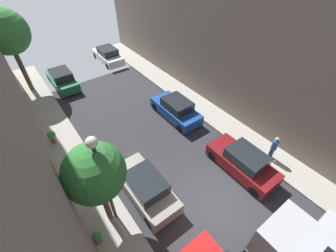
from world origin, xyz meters
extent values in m
plane|color=#2D2D33|center=(0.00, 0.00, 0.00)|extent=(32.00, 32.00, 0.00)
cube|color=#A8A399|center=(5.00, 0.00, 0.07)|extent=(2.00, 44.00, 0.15)
cylinder|color=black|center=(-1.92, -1.53, 0.32)|extent=(0.22, 0.64, 0.64)
cube|color=gray|center=(-2.70, 2.56, 0.55)|extent=(1.76, 4.20, 0.76)
cube|color=#1E2328|center=(-2.70, 2.41, 1.25)|extent=(1.56, 2.10, 0.64)
cylinder|color=black|center=(-3.48, 4.11, 0.32)|extent=(0.22, 0.64, 0.64)
cylinder|color=black|center=(-1.92, 4.11, 0.32)|extent=(0.22, 0.64, 0.64)
cylinder|color=black|center=(-3.48, 1.01, 0.32)|extent=(0.22, 0.64, 0.64)
cylinder|color=black|center=(-1.92, 1.01, 0.32)|extent=(0.22, 0.64, 0.64)
cube|color=#1E6638|center=(-2.70, 16.27, 0.55)|extent=(1.76, 4.20, 0.76)
cube|color=#1E2328|center=(-2.70, 16.12, 1.25)|extent=(1.56, 2.10, 0.64)
cylinder|color=black|center=(-3.48, 17.82, 0.32)|extent=(0.22, 0.64, 0.64)
cylinder|color=black|center=(-1.92, 17.82, 0.32)|extent=(0.22, 0.64, 0.64)
cylinder|color=black|center=(-3.48, 14.72, 0.32)|extent=(0.22, 0.64, 0.64)
cylinder|color=black|center=(-1.92, 14.72, 0.32)|extent=(0.22, 0.64, 0.64)
cylinder|color=black|center=(1.92, -4.34, 0.32)|extent=(0.22, 0.64, 0.64)
cylinder|color=black|center=(3.48, -4.34, 0.32)|extent=(0.22, 0.64, 0.64)
cube|color=maroon|center=(2.70, 0.59, 0.55)|extent=(1.76, 4.20, 0.76)
cube|color=#1E2328|center=(2.70, 0.44, 1.25)|extent=(1.56, 2.10, 0.64)
cylinder|color=black|center=(1.92, 2.14, 0.32)|extent=(0.22, 0.64, 0.64)
cylinder|color=black|center=(3.48, 2.14, 0.32)|extent=(0.22, 0.64, 0.64)
cylinder|color=black|center=(1.92, -0.96, 0.32)|extent=(0.22, 0.64, 0.64)
cylinder|color=black|center=(3.48, -0.96, 0.32)|extent=(0.22, 0.64, 0.64)
cube|color=#194799|center=(2.70, 6.82, 0.55)|extent=(1.76, 4.20, 0.76)
cube|color=#1E2328|center=(2.70, 6.67, 1.25)|extent=(1.56, 2.10, 0.64)
cylinder|color=black|center=(1.92, 8.37, 0.32)|extent=(0.22, 0.64, 0.64)
cylinder|color=black|center=(3.48, 8.37, 0.32)|extent=(0.22, 0.64, 0.64)
cylinder|color=black|center=(1.92, 5.27, 0.32)|extent=(0.22, 0.64, 0.64)
cylinder|color=black|center=(3.48, 5.27, 0.32)|extent=(0.22, 0.64, 0.64)
cube|color=white|center=(2.70, 18.34, 0.55)|extent=(1.76, 4.20, 0.76)
cube|color=#1E2328|center=(2.70, 18.19, 1.25)|extent=(1.56, 2.10, 0.64)
cylinder|color=black|center=(1.92, 19.89, 0.32)|extent=(0.22, 0.64, 0.64)
cylinder|color=black|center=(3.48, 19.89, 0.32)|extent=(0.22, 0.64, 0.64)
cylinder|color=black|center=(1.92, 16.79, 0.32)|extent=(0.22, 0.64, 0.64)
cylinder|color=black|center=(3.48, 16.79, 0.32)|extent=(0.22, 0.64, 0.64)
cube|color=#B7B7BC|center=(0.00, -3.43, 1.83)|extent=(2.10, 1.80, 1.70)
cylinder|color=black|center=(0.98, -3.23, 0.48)|extent=(0.30, 0.96, 0.96)
cylinder|color=#2D334C|center=(4.64, 0.04, 0.56)|extent=(0.18, 0.18, 0.82)
cylinder|color=#2D334C|center=(4.86, 0.04, 0.56)|extent=(0.18, 0.18, 0.82)
cylinder|color=#3359B2|center=(4.75, 0.04, 1.29)|extent=(0.36, 0.36, 0.64)
sphere|color=tan|center=(4.75, 0.04, 1.75)|extent=(0.24, 0.24, 0.24)
cylinder|color=brown|center=(-5.18, 17.32, 1.97)|extent=(0.36, 0.36, 3.63)
sphere|color=#38843D|center=(-5.18, 17.32, 5.05)|extent=(3.38, 3.38, 3.38)
cylinder|color=brown|center=(-4.83, 2.48, 1.49)|extent=(0.27, 0.27, 2.68)
sphere|color=#2D7233|center=(-4.83, 2.48, 3.77)|extent=(2.49, 2.49, 2.49)
cylinder|color=brown|center=(-5.76, 1.75, 0.32)|extent=(0.36, 0.36, 0.35)
sphere|color=#38843D|center=(-5.76, 1.75, 0.66)|extent=(0.41, 0.41, 0.41)
cylinder|color=brown|center=(-5.52, 9.42, 0.37)|extent=(0.33, 0.33, 0.45)
sphere|color=#38843D|center=(-5.52, 9.42, 0.80)|extent=(0.51, 0.51, 0.51)
cylinder|color=#333338|center=(-4.60, 2.38, 2.66)|extent=(0.16, 0.16, 5.02)
sphere|color=white|center=(-4.60, 2.38, 5.39)|extent=(0.44, 0.44, 0.44)
camera|label=1|loc=(-5.67, -3.38, 10.86)|focal=23.85mm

